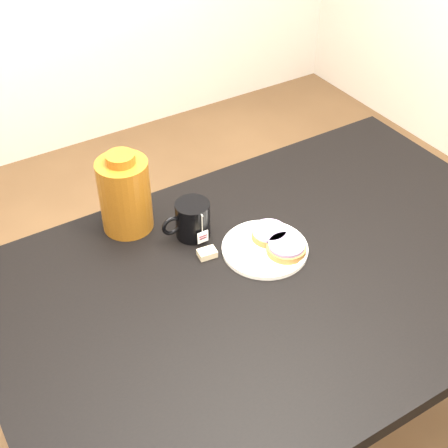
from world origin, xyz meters
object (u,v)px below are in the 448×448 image
object	(u,v)px
bagel_back	(269,233)
mug	(192,220)
teabag_pouch	(207,253)
bagel_package	(125,194)
table	(279,295)
bagel_front	(286,248)
plate	(265,248)

from	to	relation	value
bagel_back	mug	xyz separation A→B (m)	(-0.15, 0.12, 0.03)
mug	teabag_pouch	distance (m)	0.10
teabag_pouch	bagel_package	world-z (taller)	bagel_package
table	teabag_pouch	world-z (taller)	teabag_pouch
mug	teabag_pouch	xyz separation A→B (m)	(-0.01, -0.09, -0.04)
teabag_pouch	bagel_package	xyz separation A→B (m)	(-0.12, 0.21, 0.09)
teabag_pouch	table	bearing A→B (deg)	-48.74
bagel_front	mug	bearing A→B (deg)	129.85
bagel_back	plate	bearing A→B (deg)	-139.84
mug	teabag_pouch	bearing A→B (deg)	-95.58
bagel_back	bagel_front	size ratio (longest dim) A/B	1.01
teabag_pouch	bagel_back	bearing A→B (deg)	-11.46
bagel_front	teabag_pouch	bearing A→B (deg)	149.28
table	bagel_package	size ratio (longest dim) A/B	6.32
table	bagel_back	distance (m)	0.16
teabag_pouch	plate	bearing A→B (deg)	-23.63
plate	bagel_front	world-z (taller)	bagel_front
mug	bagel_back	bearing A→B (deg)	-38.49
table	bagel_back	world-z (taller)	bagel_back
teabag_pouch	bagel_front	bearing A→B (deg)	-30.72
bagel_back	teabag_pouch	distance (m)	0.17
table	mug	world-z (taller)	mug
table	mug	size ratio (longest dim) A/B	10.58
table	plate	xyz separation A→B (m)	(0.01, 0.08, 0.09)
table	bagel_front	world-z (taller)	bagel_front
bagel_back	bagel_package	world-z (taller)	bagel_package
bagel_back	mug	distance (m)	0.20
plate	teabag_pouch	distance (m)	0.15
mug	bagel_package	world-z (taller)	bagel_package
mug	bagel_front	bearing A→B (deg)	-49.89
table	bagel_package	distance (m)	0.47
table	bagel_package	world-z (taller)	bagel_package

